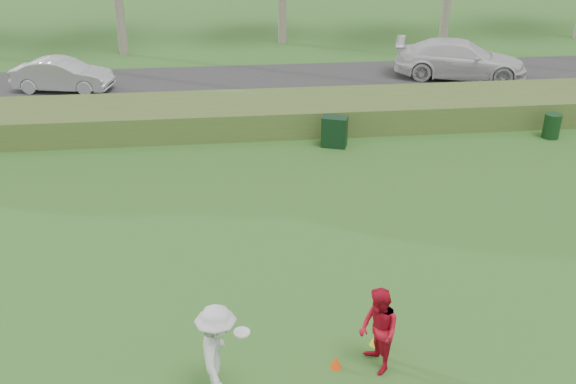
{
  "coord_description": "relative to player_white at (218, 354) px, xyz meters",
  "views": [
    {
      "loc": [
        -1.47,
        -9.1,
        7.73
      ],
      "look_at": [
        0.0,
        4.0,
        1.3
      ],
      "focal_mm": 40.0,
      "sensor_mm": 36.0,
      "label": 1
    }
  ],
  "objects": [
    {
      "name": "car_right",
      "position": [
        10.53,
        17.85,
        -0.04
      ],
      "size": [
        5.91,
        3.8,
        1.59
      ],
      "primitive_type": "imported",
      "rotation": [
        0.0,
        0.0,
        1.26
      ],
      "color": "silver",
      "rests_on": "park_road"
    },
    {
      "name": "ground",
      "position": [
        1.69,
        0.94,
        -0.89
      ],
      "size": [
        120.0,
        120.0,
        0.0
      ],
      "primitive_type": "plane",
      "color": "#295F1F",
      "rests_on": "ground"
    },
    {
      "name": "park_road",
      "position": [
        1.69,
        17.94,
        -0.86
      ],
      "size": [
        80.0,
        6.0,
        0.06
      ],
      "primitive_type": "cube",
      "color": "#2D2D2D",
      "rests_on": "ground"
    },
    {
      "name": "cone_yellow",
      "position": [
        2.86,
        1.0,
        -0.78
      ],
      "size": [
        0.2,
        0.2,
        0.22
      ],
      "primitive_type": "cone",
      "color": "#FFF11A",
      "rests_on": "ground"
    },
    {
      "name": "player_white",
      "position": [
        0.0,
        0.0,
        0.0
      ],
      "size": [
        0.89,
        1.18,
        1.78
      ],
      "rotation": [
        0.0,
        0.0,
        1.53
      ],
      "color": "silver",
      "rests_on": "ground"
    },
    {
      "name": "trash_bin",
      "position": [
        11.13,
        10.73,
        -0.48
      ],
      "size": [
        0.69,
        0.69,
        0.82
      ],
      "primitive_type": "cylinder",
      "rotation": [
        0.0,
        0.0,
        0.31
      ],
      "color": "#113314",
      "rests_on": "ground"
    },
    {
      "name": "player_red",
      "position": [
        2.74,
        0.4,
        -0.09
      ],
      "size": [
        0.75,
        0.89,
        1.61
      ],
      "primitive_type": "imported",
      "rotation": [
        0.0,
        0.0,
        -1.37
      ],
      "color": "red",
      "rests_on": "ground"
    },
    {
      "name": "reed_strip",
      "position": [
        1.69,
        12.94,
        -0.44
      ],
      "size": [
        80.0,
        3.0,
        0.9
      ],
      "primitive_type": "cube",
      "color": "#456026",
      "rests_on": "ground"
    },
    {
      "name": "cone_orange",
      "position": [
        2.04,
        0.48,
        -0.77
      ],
      "size": [
        0.21,
        0.21,
        0.23
      ],
      "primitive_type": "cone",
      "color": "#FF480D",
      "rests_on": "ground"
    },
    {
      "name": "car_mid",
      "position": [
        -5.97,
        17.8,
        -0.19
      ],
      "size": [
        4.1,
        2.13,
        1.29
      ],
      "primitive_type": "imported",
      "rotation": [
        0.0,
        0.0,
        1.37
      ],
      "color": "silver",
      "rests_on": "park_road"
    },
    {
      "name": "utility_cabinet",
      "position": [
        3.84,
        10.78,
        -0.4
      ],
      "size": [
        0.91,
        0.73,
        0.99
      ],
      "primitive_type": "cube",
      "rotation": [
        0.0,
        0.0,
        -0.35
      ],
      "color": "black",
      "rests_on": "ground"
    }
  ]
}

